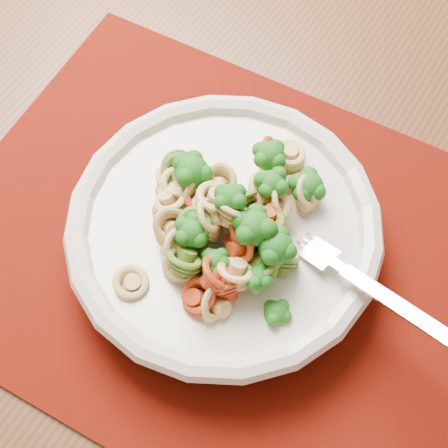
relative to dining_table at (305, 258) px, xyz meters
The scene contains 5 objects.
dining_table is the anchor object (origin of this frame).
placemat 0.13m from the dining_table, 128.69° to the right, with size 0.47×0.37×0.00m, color #4E0F03.
pasta_bowl 0.15m from the dining_table, 130.66° to the right, with size 0.26×0.26×0.05m.
pasta_broccoli_heap 0.16m from the dining_table, 130.66° to the right, with size 0.22×0.22×0.06m, color #DBB96C, non-canonical shape.
fork 0.15m from the dining_table, 68.42° to the right, with size 0.19×0.02×0.01m, color silver, non-canonical shape.
Camera 1 is at (0.85, -1.05, 1.19)m, focal length 50.00 mm.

